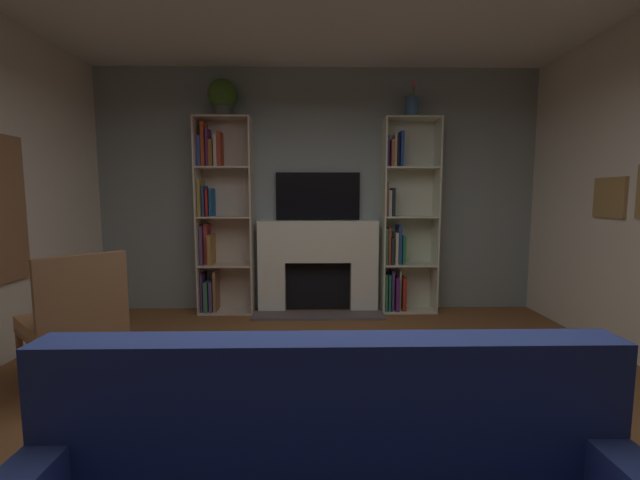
{
  "coord_description": "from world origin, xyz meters",
  "views": [
    {
      "loc": [
        -0.06,
        -2.32,
        1.39
      ],
      "look_at": [
        0.0,
        1.07,
        1.02
      ],
      "focal_mm": 23.08,
      "sensor_mm": 36.0,
      "label": 1
    }
  ],
  "objects_px": {
    "bookshelf_left": "(219,217)",
    "armchair": "(75,318)",
    "tv": "(318,196)",
    "potted_plant": "(223,96)",
    "bookshelf_right": "(402,226)",
    "vase_with_flowers": "(412,106)",
    "fireplace": "(318,263)"
  },
  "relations": [
    {
      "from": "tv",
      "to": "potted_plant",
      "type": "xyz_separation_m",
      "value": [
        -1.09,
        -0.12,
        1.14
      ]
    },
    {
      "from": "bookshelf_left",
      "to": "armchair",
      "type": "xyz_separation_m",
      "value": [
        -0.58,
        -2.02,
        -0.61
      ]
    },
    {
      "from": "bookshelf_right",
      "to": "vase_with_flowers",
      "type": "height_order",
      "value": "vase_with_flowers"
    },
    {
      "from": "vase_with_flowers",
      "to": "armchair",
      "type": "relative_size",
      "value": 0.42
    },
    {
      "from": "bookshelf_right",
      "to": "potted_plant",
      "type": "xyz_separation_m",
      "value": [
        -2.09,
        -0.03,
        1.49
      ]
    },
    {
      "from": "fireplace",
      "to": "tv",
      "type": "xyz_separation_m",
      "value": [
        0.0,
        0.09,
        0.8
      ]
    },
    {
      "from": "bookshelf_right",
      "to": "armchair",
      "type": "height_order",
      "value": "bookshelf_right"
    },
    {
      "from": "armchair",
      "to": "potted_plant",
      "type": "bearing_deg",
      "value": 71.63
    },
    {
      "from": "potted_plant",
      "to": "armchair",
      "type": "distance_m",
      "value": 2.89
    },
    {
      "from": "tv",
      "to": "potted_plant",
      "type": "bearing_deg",
      "value": -173.7
    },
    {
      "from": "bookshelf_right",
      "to": "armchair",
      "type": "xyz_separation_m",
      "value": [
        -2.75,
        -2.02,
        -0.5
      ]
    },
    {
      "from": "bookshelf_left",
      "to": "bookshelf_right",
      "type": "xyz_separation_m",
      "value": [
        2.17,
        0.0,
        -0.11
      ]
    },
    {
      "from": "bookshelf_right",
      "to": "vase_with_flowers",
      "type": "distance_m",
      "value": 1.39
    },
    {
      "from": "bookshelf_left",
      "to": "armchair",
      "type": "bearing_deg",
      "value": -105.89
    },
    {
      "from": "bookshelf_left",
      "to": "vase_with_flowers",
      "type": "relative_size",
      "value": 5.47
    },
    {
      "from": "bookshelf_right",
      "to": "bookshelf_left",
      "type": "bearing_deg",
      "value": -179.97
    },
    {
      "from": "fireplace",
      "to": "potted_plant",
      "type": "xyz_separation_m",
      "value": [
        -1.09,
        -0.03,
        1.94
      ]
    },
    {
      "from": "bookshelf_left",
      "to": "armchair",
      "type": "distance_m",
      "value": 2.19
    },
    {
      "from": "bookshelf_right",
      "to": "potted_plant",
      "type": "height_order",
      "value": "potted_plant"
    },
    {
      "from": "bookshelf_left",
      "to": "tv",
      "type": "bearing_deg",
      "value": 4.27
    },
    {
      "from": "fireplace",
      "to": "vase_with_flowers",
      "type": "relative_size",
      "value": 3.65
    },
    {
      "from": "fireplace",
      "to": "bookshelf_left",
      "type": "height_order",
      "value": "bookshelf_left"
    },
    {
      "from": "fireplace",
      "to": "bookshelf_left",
      "type": "bearing_deg",
      "value": 179.8
    },
    {
      "from": "tv",
      "to": "bookshelf_left",
      "type": "height_order",
      "value": "bookshelf_left"
    },
    {
      "from": "fireplace",
      "to": "vase_with_flowers",
      "type": "xyz_separation_m",
      "value": [
        1.09,
        -0.03,
        1.83
      ]
    },
    {
      "from": "tv",
      "to": "potted_plant",
      "type": "height_order",
      "value": "potted_plant"
    },
    {
      "from": "fireplace",
      "to": "bookshelf_right",
      "type": "distance_m",
      "value": 1.1
    },
    {
      "from": "fireplace",
      "to": "armchair",
      "type": "relative_size",
      "value": 1.52
    },
    {
      "from": "tv",
      "to": "armchair",
      "type": "height_order",
      "value": "tv"
    },
    {
      "from": "armchair",
      "to": "tv",
      "type": "bearing_deg",
      "value": 50.36
    },
    {
      "from": "bookshelf_right",
      "to": "vase_with_flowers",
      "type": "xyz_separation_m",
      "value": [
        0.08,
        -0.03,
        1.39
      ]
    },
    {
      "from": "bookshelf_left",
      "to": "armchair",
      "type": "relative_size",
      "value": 2.28
    }
  ]
}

